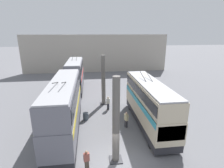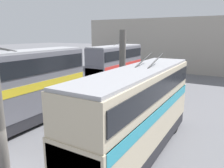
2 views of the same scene
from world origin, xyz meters
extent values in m
cube|color=#A8A093|center=(32.64, 0.00, 4.61)|extent=(0.50, 36.00, 9.23)
cylinder|color=#605B56|center=(11.67, 0.00, 3.44)|extent=(0.55, 0.55, 6.88)
cube|color=#333338|center=(11.67, 0.00, 0.04)|extent=(1.00, 1.00, 0.08)
cylinder|color=black|center=(9.18, -5.38, 0.46)|extent=(0.91, 0.30, 0.91)
cylinder|color=black|center=(9.18, -3.28, 0.46)|extent=(0.91, 0.30, 0.91)
cube|color=#28282D|center=(5.31, -4.33, 0.63)|extent=(10.72, 2.45, 0.76)
cube|color=beige|center=(5.31, -4.33, 2.03)|extent=(10.94, 2.50, 2.04)
cube|color=teal|center=(5.31, -4.33, 2.77)|extent=(10.61, 2.54, 0.55)
cube|color=beige|center=(5.31, -4.33, 3.86)|extent=(10.83, 2.42, 1.62)
cube|color=black|center=(5.31, -4.33, 3.94)|extent=(10.50, 2.51, 0.89)
cube|color=#9E9EA3|center=(5.31, -4.33, 4.74)|extent=(10.72, 2.25, 0.14)
cube|color=black|center=(-0.10, -4.33, 2.23)|extent=(0.12, 2.30, 1.31)
cylinder|color=#282828|center=(6.67, -4.68, 5.10)|extent=(2.35, 0.07, 0.65)
cylinder|color=#282828|center=(6.67, -3.98, 5.10)|extent=(2.35, 0.07, 0.65)
cylinder|color=black|center=(8.81, 3.28, 0.50)|extent=(0.99, 0.30, 0.99)
cylinder|color=black|center=(8.81, 5.38, 0.50)|extent=(0.99, 0.30, 0.99)
cube|color=#28282D|center=(4.59, 4.33, 0.66)|extent=(11.02, 2.45, 0.77)
cube|color=slate|center=(4.59, 4.33, 2.17)|extent=(11.24, 2.50, 2.26)
cube|color=yellow|center=(4.59, 4.33, 3.03)|extent=(10.91, 2.54, 0.55)
cube|color=slate|center=(4.59, 4.33, 4.29)|extent=(11.13, 2.42, 1.98)
cube|color=black|center=(4.59, 4.33, 4.39)|extent=(10.79, 2.51, 1.09)
cube|color=#9E9EA3|center=(4.59, 4.33, 5.35)|extent=(11.02, 2.25, 0.14)
cube|color=black|center=(10.15, 4.33, 2.40)|extent=(0.12, 2.30, 1.44)
cylinder|color=#282828|center=(3.18, 3.98, 5.71)|extent=(2.35, 0.07, 0.65)
cylinder|color=black|center=(14.93, 3.28, 0.49)|extent=(0.97, 0.30, 0.97)
cylinder|color=black|center=(14.93, 5.38, 0.49)|extent=(0.97, 0.30, 0.97)
cylinder|color=black|center=(21.50, 3.28, 0.49)|extent=(0.97, 0.30, 0.97)
cylinder|color=black|center=(21.50, 5.38, 0.49)|extent=(0.97, 0.30, 0.97)
cube|color=#28282D|center=(18.32, 4.33, 0.65)|extent=(9.38, 2.45, 0.77)
cube|color=slate|center=(18.32, 4.33, 2.10)|extent=(9.57, 2.50, 2.13)
cube|color=red|center=(18.32, 4.33, 2.89)|extent=(9.28, 2.54, 0.55)
cube|color=slate|center=(18.32, 4.33, 4.10)|extent=(9.48, 2.42, 1.87)
cube|color=black|center=(18.32, 4.33, 4.19)|extent=(9.19, 2.51, 1.03)
cube|color=#9E9EA3|center=(18.32, 4.33, 5.11)|extent=(9.38, 2.25, 0.14)
cube|color=black|center=(13.59, 4.33, 2.31)|extent=(0.12, 2.30, 1.36)
cylinder|color=#282828|center=(19.51, 3.98, 5.47)|extent=(2.35, 0.07, 0.65)
cylinder|color=#282828|center=(19.51, 4.68, 5.47)|extent=(2.35, 0.07, 0.65)
cube|color=#2D2D33|center=(4.99, -1.84, 0.40)|extent=(0.36, 0.31, 0.81)
cube|color=tan|center=(4.99, -1.84, 1.16)|extent=(0.48, 0.40, 0.70)
sphere|color=tan|center=(4.99, -1.84, 1.62)|extent=(0.23, 0.23, 0.23)
cube|color=#2D2D33|center=(9.65, -0.42, 0.42)|extent=(0.25, 0.33, 0.83)
cube|color=beige|center=(9.65, -0.42, 1.20)|extent=(0.31, 0.46, 0.72)
sphere|color=beige|center=(9.65, -0.42, 1.68)|extent=(0.24, 0.24, 0.24)
cylinder|color=#424C56|center=(7.23, 2.46, 0.42)|extent=(0.62, 0.62, 0.84)
cylinder|color=#424C56|center=(7.23, 2.46, 0.42)|extent=(0.65, 0.65, 0.04)
camera|label=1|loc=(-11.28, 1.78, 9.76)|focal=28.00mm
camera|label=2|loc=(-4.93, -8.65, 6.54)|focal=35.00mm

